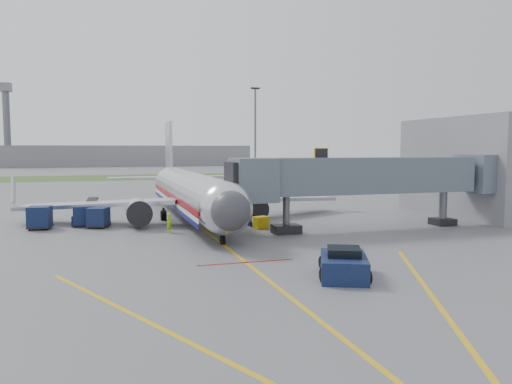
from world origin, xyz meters
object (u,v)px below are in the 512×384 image
object	(u,v)px
airliner	(191,192)
pushback_tug	(344,265)
belt_loader	(86,218)
ramp_worker	(169,223)

from	to	relation	value
airliner	pushback_tug	world-z (taller)	airliner
pushback_tug	belt_loader	size ratio (longest dim) A/B	0.96
belt_loader	airliner	bearing A→B (deg)	0.22
belt_loader	ramp_worker	bearing A→B (deg)	-47.12
belt_loader	ramp_worker	world-z (taller)	belt_loader
pushback_tug	ramp_worker	distance (m)	18.40
airliner	pushback_tug	size ratio (longest dim) A/B	7.89
belt_loader	ramp_worker	xyz separation A→B (m)	(6.60, -7.11, 0.26)
airliner	belt_loader	xyz separation A→B (m)	(-9.61, -0.04, -2.10)
belt_loader	pushback_tug	bearing A→B (deg)	-60.59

